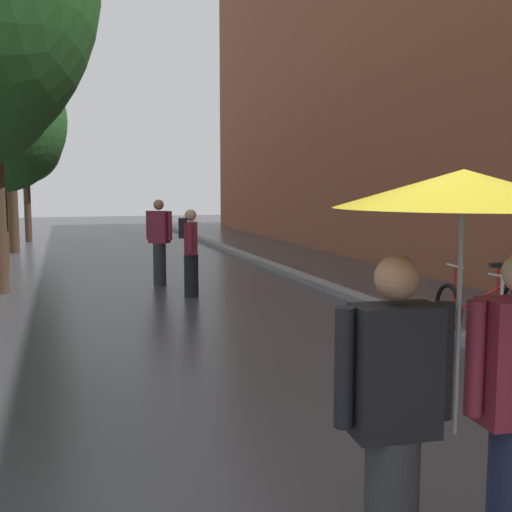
{
  "coord_description": "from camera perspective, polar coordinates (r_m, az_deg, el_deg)",
  "views": [
    {
      "loc": [
        -1.66,
        -2.38,
        2.0
      ],
      "look_at": [
        0.05,
        3.05,
        1.35
      ],
      "focal_mm": 43.23,
      "sensor_mm": 36.0,
      "label": 1
    }
  ],
  "objects": [
    {
      "name": "street_tree_4",
      "position": [
        19.96,
        -21.92,
        12.28
      ],
      "size": [
        2.35,
        2.35,
        5.74
      ],
      "color": "#473323",
      "rests_on": "ground"
    },
    {
      "name": "pedestrian_walking_far",
      "position": [
        11.19,
        -6.11,
        0.55
      ],
      "size": [
        0.39,
        0.57,
        1.59
      ],
      "color": "black",
      "rests_on": "ground"
    },
    {
      "name": "kerb_strip",
      "position": [
        13.44,
        3.94,
        -1.83
      ],
      "size": [
        0.3,
        36.0,
        0.12
      ],
      "primitive_type": "cube",
      "color": "slate",
      "rests_on": "ground"
    },
    {
      "name": "pedestrian_walking_midground",
      "position": [
        12.58,
        -8.92,
        1.48
      ],
      "size": [
        0.47,
        0.46,
        1.74
      ],
      "color": "#2D2D33",
      "rests_on": "ground"
    },
    {
      "name": "parked_bicycle_3",
      "position": [
        8.97,
        20.26,
        -4.35
      ],
      "size": [
        1.16,
        0.83,
        0.96
      ],
      "color": "black",
      "rests_on": "ground"
    },
    {
      "name": "couple_under_umbrella",
      "position": [
        3.08,
        18.37,
        -4.41
      ],
      "size": [
        1.25,
        1.22,
        2.08
      ],
      "color": "#2D2D33",
      "rests_on": "ground"
    },
    {
      "name": "street_tree_5",
      "position": [
        23.75,
        -20.61,
        9.83
      ],
      "size": [
        2.57,
        2.57,
        5.04
      ],
      "color": "#473323",
      "rests_on": "ground"
    }
  ]
}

